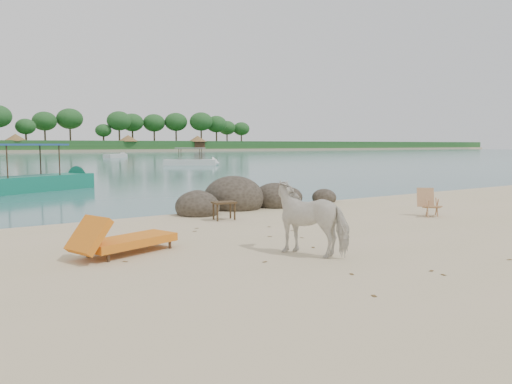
{
  "coord_description": "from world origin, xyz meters",
  "views": [
    {
      "loc": [
        -7.27,
        -7.63,
        2.12
      ],
      "look_at": [
        -0.72,
        2.0,
        1.0
      ],
      "focal_mm": 35.0,
      "sensor_mm": 36.0,
      "label": 1
    }
  ],
  "objects_px": {
    "cow": "(312,219)",
    "lounge_chair": "(130,237)",
    "boulders": "(242,200)",
    "boat_near": "(24,152)",
    "deck_chair": "(432,203)",
    "side_table": "(224,212)"
  },
  "relations": [
    {
      "from": "cow",
      "to": "lounge_chair",
      "type": "bearing_deg",
      "value": -60.0
    },
    {
      "from": "boulders",
      "to": "boat_near",
      "type": "distance_m",
      "value": 11.93
    },
    {
      "from": "deck_chair",
      "to": "boat_near",
      "type": "height_order",
      "value": "boat_near"
    },
    {
      "from": "boulders",
      "to": "side_table",
      "type": "distance_m",
      "value": 2.8
    },
    {
      "from": "cow",
      "to": "lounge_chair",
      "type": "xyz_separation_m",
      "value": [
        -2.87,
        2.0,
        -0.35
      ]
    },
    {
      "from": "side_table",
      "to": "boat_near",
      "type": "bearing_deg",
      "value": 111.41
    },
    {
      "from": "boulders",
      "to": "cow",
      "type": "xyz_separation_m",
      "value": [
        -2.66,
        -6.62,
        0.42
      ]
    },
    {
      "from": "lounge_chair",
      "to": "deck_chair",
      "type": "distance_m",
      "value": 8.96
    },
    {
      "from": "lounge_chair",
      "to": "boat_near",
      "type": "relative_size",
      "value": 0.31
    },
    {
      "from": "side_table",
      "to": "deck_chair",
      "type": "xyz_separation_m",
      "value": [
        5.34,
        -2.81,
        0.16
      ]
    },
    {
      "from": "boulders",
      "to": "deck_chair",
      "type": "relative_size",
      "value": 7.91
    },
    {
      "from": "cow",
      "to": "side_table",
      "type": "relative_size",
      "value": 2.6
    },
    {
      "from": "lounge_chair",
      "to": "deck_chair",
      "type": "bearing_deg",
      "value": -19.4
    },
    {
      "from": "deck_chair",
      "to": "cow",
      "type": "bearing_deg",
      "value": -120.64
    },
    {
      "from": "side_table",
      "to": "lounge_chair",
      "type": "distance_m",
      "value": 4.44
    },
    {
      "from": "boulders",
      "to": "cow",
      "type": "bearing_deg",
      "value": -111.89
    },
    {
      "from": "lounge_chair",
      "to": "boat_near",
      "type": "xyz_separation_m",
      "value": [
        0.74,
        15.43,
        1.43
      ]
    },
    {
      "from": "cow",
      "to": "deck_chair",
      "type": "distance_m",
      "value": 6.35
    },
    {
      "from": "lounge_chair",
      "to": "boat_near",
      "type": "height_order",
      "value": "boat_near"
    },
    {
      "from": "boat_near",
      "to": "cow",
      "type": "bearing_deg",
      "value": -107.7
    },
    {
      "from": "side_table",
      "to": "deck_chair",
      "type": "bearing_deg",
      "value": -18.96
    },
    {
      "from": "cow",
      "to": "boat_near",
      "type": "height_order",
      "value": "boat_near"
    }
  ]
}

